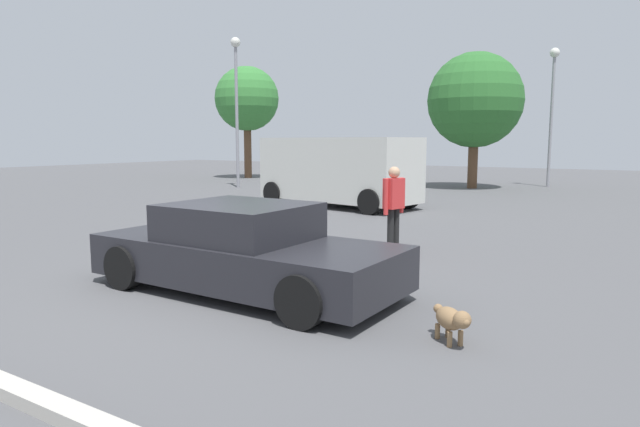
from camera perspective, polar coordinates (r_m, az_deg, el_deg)
The scene contains 9 objects.
ground_plane at distance 7.99m, azimuth -9.48°, elevation -8.10°, with size 80.00×80.00×0.00m, color #515154.
sedan_foreground at distance 7.93m, azimuth -7.87°, elevation -3.87°, with size 4.55×1.98×1.26m.
dog at distance 6.09m, azimuth 13.44°, elevation -10.59°, with size 0.52×0.48×0.42m.
van_white at distance 18.07m, azimuth 1.93°, elevation 4.58°, with size 5.60×3.07×2.24m.
pedestrian at distance 10.82m, azimuth 7.62°, elevation 1.29°, with size 0.33×0.56×1.65m.
light_post_near at distance 28.00m, azimuth 22.90°, elevation 11.37°, with size 0.44×0.44×6.33m.
light_post_mid at distance 25.77m, azimuth -8.64°, elevation 12.76°, with size 0.44×0.44×6.72m.
tree_back_left at distance 32.34m, azimuth -7.56°, elevation 11.61°, with size 3.64×3.64×6.34m.
tree_back_center at distance 25.98m, azimuth 15.72°, elevation 11.17°, with size 4.21×4.21×6.04m.
Camera 1 is at (5.14, -5.74, 2.14)m, focal length 30.98 mm.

